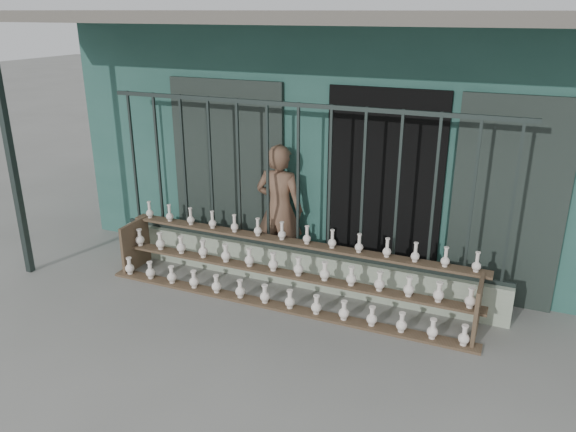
% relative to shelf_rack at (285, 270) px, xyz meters
% --- Properties ---
extents(ground, '(60.00, 60.00, 0.00)m').
position_rel_shelf_rack_xyz_m(ground, '(-0.02, -0.88, -0.36)').
color(ground, slate).
extents(workshop_building, '(7.40, 6.60, 3.21)m').
position_rel_shelf_rack_xyz_m(workshop_building, '(-0.01, 3.35, 1.26)').
color(workshop_building, '#28554C').
rests_on(workshop_building, ground).
extents(parapet_wall, '(5.00, 0.20, 0.45)m').
position_rel_shelf_rack_xyz_m(parapet_wall, '(-0.02, 0.42, -0.14)').
color(parapet_wall, '#A4B299').
rests_on(parapet_wall, ground).
extents(security_fence, '(5.00, 0.04, 1.80)m').
position_rel_shelf_rack_xyz_m(security_fence, '(-0.02, 0.42, 0.98)').
color(security_fence, '#283330').
rests_on(security_fence, parapet_wall).
extents(shelf_rack, '(4.50, 0.68, 0.85)m').
position_rel_shelf_rack_xyz_m(shelf_rack, '(0.00, 0.00, 0.00)').
color(shelf_rack, brown).
rests_on(shelf_rack, ground).
extents(elderly_woman, '(0.63, 0.43, 1.68)m').
position_rel_shelf_rack_xyz_m(elderly_woman, '(-0.38, 0.69, 0.48)').
color(elderly_woman, brown).
rests_on(elderly_woman, ground).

